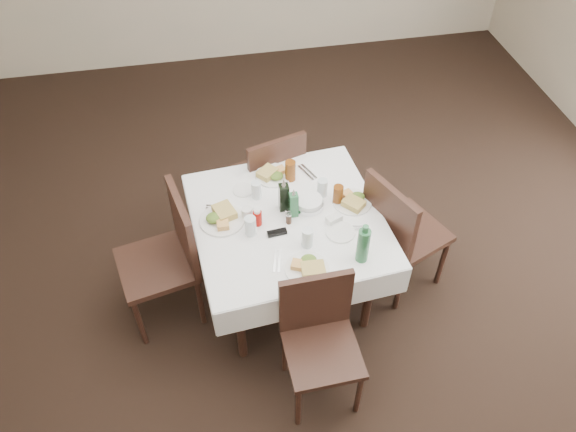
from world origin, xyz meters
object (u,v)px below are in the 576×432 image
object	(u,v)px
water_w	(250,226)
water_n	(256,190)
chair_east	(398,230)
coffee_mug	(247,214)
bread_basket	(309,203)
chair_south	(319,332)
oil_cruet_green	(294,204)
chair_north	(271,175)
water_e	(322,188)
chair_west	(169,252)
water_s	(307,238)
ketchup_bottle	(257,217)
oil_cruet_dark	(284,196)
dining_table	(288,227)
green_bottle	(363,245)

from	to	relation	value
water_w	water_n	bearing A→B (deg)	74.82
chair_east	water_n	distance (m)	0.99
coffee_mug	bread_basket	bearing A→B (deg)	3.66
chair_south	oil_cruet_green	size ratio (longest dim) A/B	4.04
chair_east	water_w	bearing A→B (deg)	-179.08
chair_north	water_e	world-z (taller)	chair_north
coffee_mug	chair_west	bearing A→B (deg)	-176.50
water_s	coffee_mug	bearing A→B (deg)	137.30
chair_north	chair_south	bearing A→B (deg)	-88.16
water_n	water_s	world-z (taller)	water_s
chair_west	bread_basket	xyz separation A→B (m)	(0.93, 0.06, 0.22)
water_w	coffee_mug	bearing A→B (deg)	90.58
ketchup_bottle	coffee_mug	world-z (taller)	ketchup_bottle
bread_basket	ketchup_bottle	world-z (taller)	ketchup_bottle
chair_west	oil_cruet_dark	distance (m)	0.83
chair_east	bread_basket	distance (m)	0.65
dining_table	water_n	distance (m)	0.32
chair_east	water_s	size ratio (longest dim) A/B	7.55
chair_south	oil_cruet_green	bearing A→B (deg)	90.27
water_n	green_bottle	size ratio (longest dim) A/B	0.44
bread_basket	chair_east	bearing A→B (deg)	-14.12
chair_south	dining_table	bearing A→B (deg)	93.61
chair_east	bread_basket	world-z (taller)	chair_east
chair_north	water_e	bearing A→B (deg)	-62.19
chair_north	bread_basket	size ratio (longest dim) A/B	4.77
ketchup_bottle	oil_cruet_dark	bearing A→B (deg)	28.51
bread_basket	ketchup_bottle	size ratio (longest dim) A/B	1.60
chair_north	water_s	world-z (taller)	chair_north
water_w	chair_north	bearing A→B (deg)	71.54
oil_cruet_dark	chair_north	bearing A→B (deg)	89.05
chair_south	coffee_mug	xyz separation A→B (m)	(-0.30, 0.77, 0.28)
water_n	oil_cruet_green	xyz separation A→B (m)	(0.21, -0.21, 0.03)
green_bottle	water_e	bearing A→B (deg)	99.85
dining_table	green_bottle	distance (m)	0.60
water_w	oil_cruet_dark	size ratio (longest dim) A/B	0.52
oil_cruet_dark	water_n	bearing A→B (deg)	138.02
oil_cruet_dark	water_w	bearing A→B (deg)	-144.11
bread_basket	coffee_mug	world-z (taller)	coffee_mug
water_w	oil_cruet_green	bearing A→B (deg)	20.41
chair_north	bread_basket	distance (m)	0.66
chair_west	ketchup_bottle	size ratio (longest dim) A/B	8.14
coffee_mug	chair_east	bearing A→B (deg)	-7.02
water_w	oil_cruet_dark	distance (m)	0.30
water_e	chair_north	bearing A→B (deg)	117.81
chair_west	dining_table	bearing A→B (deg)	-1.45
oil_cruet_green	chair_west	bearing A→B (deg)	-179.81
chair_south	green_bottle	bearing A→B (deg)	43.35
water_n	ketchup_bottle	world-z (taller)	water_n
chair_north	oil_cruet_dark	bearing A→B (deg)	-90.95
chair_south	chair_west	size ratio (longest dim) A/B	0.90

